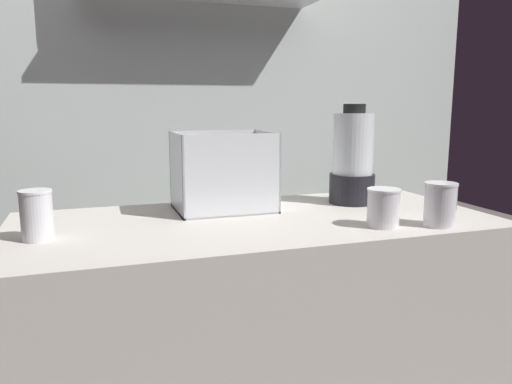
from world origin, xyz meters
TOP-DOWN VIEW (x-y plane):
  - counter at (0.00, 0.00)m, footprint 1.40×0.64m
  - back_wall_unit at (-0.00, 0.77)m, footprint 2.60×0.24m
  - carrot_display_bin at (-0.06, 0.16)m, footprint 0.30×0.24m
  - blender_pitcher at (0.39, 0.12)m, footprint 0.15×0.15m
  - juice_cup_carrot_far_left at (-0.59, -0.05)m, footprint 0.08×0.08m
  - juice_cup_carrot_left at (0.30, -0.20)m, footprint 0.09×0.09m
  - juice_cup_carrot_middle at (0.45, -0.24)m, footprint 0.09×0.09m

SIDE VIEW (x-z plane):
  - counter at x=0.00m, z-range 0.00..0.90m
  - juice_cup_carrot_left at x=0.30m, z-range 0.90..1.00m
  - juice_cup_carrot_far_left at x=-0.59m, z-range 0.89..1.02m
  - juice_cup_carrot_middle at x=0.45m, z-range 0.89..1.01m
  - carrot_display_bin at x=-0.06m, z-range 0.85..1.10m
  - blender_pitcher at x=0.39m, z-range 0.88..1.21m
  - back_wall_unit at x=0.00m, z-range 0.01..2.51m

